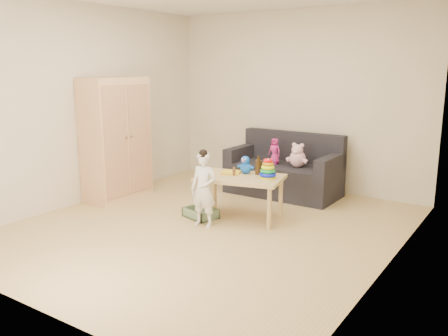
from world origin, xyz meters
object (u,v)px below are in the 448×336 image
Objects in this scene: wardrobe at (116,139)px; toddler at (204,190)px; play_table at (240,197)px; sofa at (283,179)px.

wardrobe reaches higher than toddler.
play_table is at bearing 4.97° from wardrobe.
wardrobe is at bearing -141.76° from sofa.
wardrobe reaches higher than sofa.
wardrobe is at bearing 163.95° from toddler.
sofa is 1.84× the size of toddler.
play_table is (0.06, -1.25, 0.04)m from sofa.
wardrobe is 1.66× the size of play_table.
toddler is at bearing -112.87° from play_table.
play_table is 1.17× the size of toddler.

